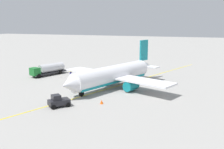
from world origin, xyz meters
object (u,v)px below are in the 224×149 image
at_px(fuel_tanker, 48,69).
at_px(refueling_worker, 71,72).
at_px(pushback_tug, 58,101).
at_px(airplane, 113,75).
at_px(safety_cone_nose, 102,102).

xyz_separation_m(fuel_tanker, refueling_worker, (-2.40, 5.52, -0.91)).
distance_m(pushback_tug, refueling_worker, 27.69).
bearing_deg(airplane, safety_cone_nose, 8.92).
bearing_deg(refueling_worker, fuel_tanker, -66.49).
bearing_deg(airplane, pushback_tug, -15.87).
xyz_separation_m(pushback_tug, refueling_worker, (-25.39, -11.06, -0.19)).
height_order(airplane, fuel_tanker, airplane).
relative_size(airplane, safety_cone_nose, 40.31).
relative_size(refueling_worker, safety_cone_nose, 2.43).
distance_m(refueling_worker, safety_cone_nose, 27.66).
relative_size(pushback_tug, refueling_worker, 2.38).
distance_m(fuel_tanker, pushback_tug, 28.35).
xyz_separation_m(refueling_worker, safety_cone_nose, (21.36, 17.57, -0.47)).
height_order(airplane, refueling_worker, airplane).
xyz_separation_m(pushback_tug, safety_cone_nose, (-4.03, 6.51, -0.66)).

